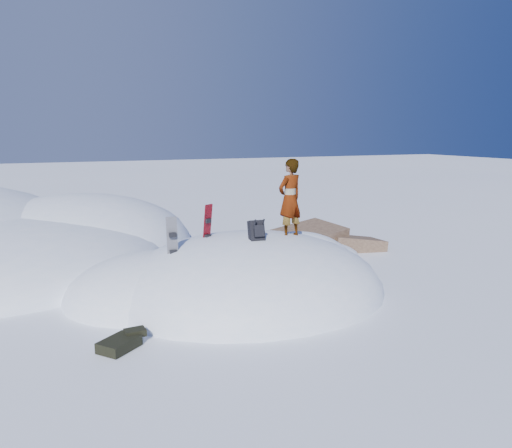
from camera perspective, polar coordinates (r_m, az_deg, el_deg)
name	(u,v)px	position (r m, az deg, el deg)	size (l,w,h in m)	color
ground	(249,293)	(12.65, -0.84, -7.86)	(120.00, 120.00, 0.00)	white
snow_mound	(239,291)	(12.80, -1.97, -7.64)	(8.00, 6.00, 3.00)	white
rock_outcrop	(317,252)	(16.84, 6.94, -3.21)	(4.68, 4.41, 1.68)	brown
snowboard_red	(207,230)	(12.41, -5.60, -0.73)	(0.31, 0.28, 1.35)	red
snowboard_dark	(173,245)	(11.66, -9.51, -2.41)	(0.26, 0.18, 1.35)	black
backpack	(257,231)	(11.78, 0.07, -0.76)	(0.37, 0.44, 0.58)	black
gear_pile	(122,342)	(9.86, -15.08, -12.90)	(0.98, 0.85, 0.26)	black
person	(290,199)	(12.49, 3.90, 2.91)	(0.73, 0.48, 1.99)	slate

